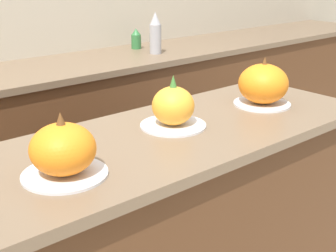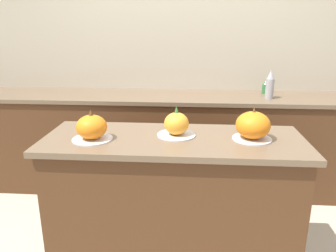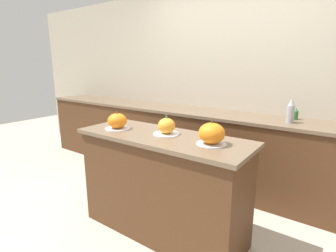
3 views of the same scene
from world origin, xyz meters
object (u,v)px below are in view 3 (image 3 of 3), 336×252
pumpkin_cake_left (117,121)px  pumpkin_cake_center (166,127)px  bottle_tall (291,111)px  pumpkin_cake_right (212,134)px  bottle_short (295,114)px

pumpkin_cake_left → pumpkin_cake_center: bearing=12.8°
pumpkin_cake_left → bottle_tall: 1.71m
pumpkin_cake_left → pumpkin_cake_center: size_ratio=1.01×
pumpkin_cake_left → pumpkin_cake_right: 0.93m
pumpkin_cake_left → bottle_short: (1.27, 1.37, 0.00)m
pumpkin_cake_center → bottle_tall: (0.77, 1.05, 0.06)m
pumpkin_cake_left → bottle_tall: size_ratio=0.93×
pumpkin_cake_center → bottle_tall: size_ratio=0.93×
bottle_short → pumpkin_cake_center: bearing=-121.8°
pumpkin_cake_right → pumpkin_cake_center: bearing=175.4°
pumpkin_cake_right → bottle_short: size_ratio=1.77×
pumpkin_cake_center → bottle_tall: bottle_tall is taller
pumpkin_cake_center → bottle_short: size_ratio=1.80×
pumpkin_cake_left → bottle_tall: (1.26, 1.16, 0.06)m
pumpkin_cake_center → bottle_tall: 1.31m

